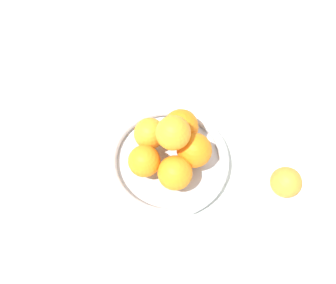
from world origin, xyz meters
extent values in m
plane|color=silver|center=(0.00, 0.00, 0.00)|extent=(4.00, 4.00, 0.00)
cylinder|color=silver|center=(0.00, 0.00, 0.01)|extent=(0.27, 0.27, 0.02)
torus|color=silver|center=(0.00, 0.00, 0.03)|extent=(0.28, 0.28, 0.02)
sphere|color=orange|center=(-0.01, 0.06, 0.08)|extent=(0.07, 0.07, 0.07)
sphere|color=orange|center=(-0.06, 0.01, 0.08)|extent=(0.07, 0.07, 0.07)
sphere|color=orange|center=(-0.03, -0.05, 0.08)|extent=(0.08, 0.08, 0.08)
sphere|color=orange|center=(0.04, -0.05, 0.08)|extent=(0.08, 0.08, 0.08)
sphere|color=orange|center=(0.05, 0.02, 0.08)|extent=(0.07, 0.07, 0.07)
sphere|color=orange|center=(0.00, -0.01, 0.14)|extent=(0.07, 0.07, 0.07)
sphere|color=orange|center=(-0.15, -0.21, 0.03)|extent=(0.07, 0.07, 0.07)
cube|color=beige|center=(0.10, -0.31, 0.00)|extent=(0.12, 0.12, 0.01)
camera|label=1|loc=(-0.30, 0.12, 0.70)|focal=35.00mm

